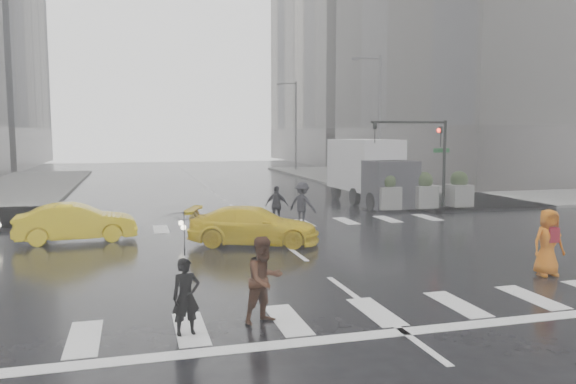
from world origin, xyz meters
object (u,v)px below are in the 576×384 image
object	(u,v)px
traffic_signal_pole	(427,146)
pedestrian_brown	(264,280)
taxi_mid	(77,222)
pedestrian_orange	(548,242)
box_truck	(371,170)

from	to	relation	value
traffic_signal_pole	pedestrian_brown	distance (m)	18.29
taxi_mid	pedestrian_orange	bearing A→B (deg)	-127.42
pedestrian_brown	taxi_mid	bearing A→B (deg)	90.58
taxi_mid	box_truck	bearing A→B (deg)	-67.83
pedestrian_orange	pedestrian_brown	bearing A→B (deg)	-164.34
pedestrian_orange	box_truck	bearing A→B (deg)	88.11
traffic_signal_pole	box_truck	world-z (taller)	traffic_signal_pole
taxi_mid	traffic_signal_pole	bearing A→B (deg)	-80.42
traffic_signal_pole	pedestrian_orange	size ratio (longest dim) A/B	2.47
pedestrian_orange	taxi_mid	size ratio (longest dim) A/B	0.44
pedestrian_brown	traffic_signal_pole	bearing A→B (deg)	27.42
pedestrian_orange	taxi_mid	xyz separation A→B (m)	(-12.84, 8.58, -0.23)
pedestrian_brown	box_truck	world-z (taller)	box_truck
traffic_signal_pole	box_truck	size ratio (longest dim) A/B	0.68
traffic_signal_pole	pedestrian_brown	world-z (taller)	traffic_signal_pole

